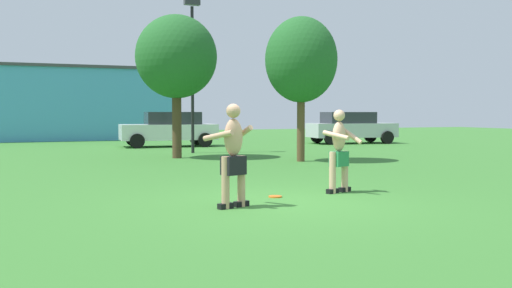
{
  "coord_description": "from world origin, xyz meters",
  "views": [
    {
      "loc": [
        -4.08,
        -8.8,
        1.55
      ],
      "look_at": [
        0.34,
        1.91,
        0.91
      ],
      "focal_mm": 39.95,
      "sensor_mm": 36.0,
      "label": 1
    }
  ],
  "objects_px": {
    "frisbee": "(275,197)",
    "car_white_mid_lot": "(169,129)",
    "player_near": "(233,153)",
    "tree_left_field": "(301,60)",
    "lamp_post": "(192,60)",
    "car_silver_near_post": "(351,127)",
    "tree_behind_players": "(176,57)",
    "player_in_green": "(339,150)"
  },
  "relations": [
    {
      "from": "car_white_mid_lot",
      "to": "tree_behind_players",
      "type": "relative_size",
      "value": 0.91
    },
    {
      "from": "player_in_green",
      "to": "tree_behind_players",
      "type": "bearing_deg",
      "value": 94.71
    },
    {
      "from": "car_silver_near_post",
      "to": "player_near",
      "type": "bearing_deg",
      "value": -127.21
    },
    {
      "from": "player_near",
      "to": "tree_left_field",
      "type": "distance_m",
      "value": 9.3
    },
    {
      "from": "car_silver_near_post",
      "to": "tree_left_field",
      "type": "bearing_deg",
      "value": -129.91
    },
    {
      "from": "car_white_mid_lot",
      "to": "tree_behind_players",
      "type": "xyz_separation_m",
      "value": [
        -1.35,
        -6.58,
        2.59
      ]
    },
    {
      "from": "player_in_green",
      "to": "frisbee",
      "type": "height_order",
      "value": "player_in_green"
    },
    {
      "from": "player_near",
      "to": "lamp_post",
      "type": "height_order",
      "value": "lamp_post"
    },
    {
      "from": "player_in_green",
      "to": "lamp_post",
      "type": "distance_m",
      "value": 11.92
    },
    {
      "from": "car_white_mid_lot",
      "to": "car_silver_near_post",
      "type": "bearing_deg",
      "value": -5.23
    },
    {
      "from": "frisbee",
      "to": "car_white_mid_lot",
      "type": "height_order",
      "value": "car_white_mid_lot"
    },
    {
      "from": "car_silver_near_post",
      "to": "tree_behind_players",
      "type": "xyz_separation_m",
      "value": [
        -10.44,
        -5.74,
        2.59
      ]
    },
    {
      "from": "player_near",
      "to": "car_silver_near_post",
      "type": "distance_m",
      "value": 20.11
    },
    {
      "from": "player_in_green",
      "to": "car_silver_near_post",
      "type": "relative_size",
      "value": 0.36
    },
    {
      "from": "player_in_green",
      "to": "tree_behind_players",
      "type": "distance_m",
      "value": 9.8
    },
    {
      "from": "player_in_green",
      "to": "lamp_post",
      "type": "xyz_separation_m",
      "value": [
        0.41,
        11.59,
        2.73
      ]
    },
    {
      "from": "player_near",
      "to": "tree_left_field",
      "type": "bearing_deg",
      "value": 56.12
    },
    {
      "from": "player_in_green",
      "to": "player_near",
      "type": "bearing_deg",
      "value": -161.08
    },
    {
      "from": "frisbee",
      "to": "tree_left_field",
      "type": "bearing_deg",
      "value": 59.68
    },
    {
      "from": "tree_left_field",
      "to": "tree_behind_players",
      "type": "xyz_separation_m",
      "value": [
        -3.31,
        2.79,
        0.22
      ]
    },
    {
      "from": "player_near",
      "to": "frisbee",
      "type": "xyz_separation_m",
      "value": [
        1.1,
        0.77,
        -0.88
      ]
    },
    {
      "from": "frisbee",
      "to": "car_silver_near_post",
      "type": "xyz_separation_m",
      "value": [
        11.06,
        15.24,
        0.81
      ]
    },
    {
      "from": "car_silver_near_post",
      "to": "car_white_mid_lot",
      "type": "height_order",
      "value": "same"
    },
    {
      "from": "frisbee",
      "to": "lamp_post",
      "type": "bearing_deg",
      "value": 81.23
    },
    {
      "from": "player_near",
      "to": "frisbee",
      "type": "bearing_deg",
      "value": 35.1
    },
    {
      "from": "car_white_mid_lot",
      "to": "lamp_post",
      "type": "bearing_deg",
      "value": -92.16
    },
    {
      "from": "car_silver_near_post",
      "to": "tree_left_field",
      "type": "distance_m",
      "value": 11.37
    },
    {
      "from": "frisbee",
      "to": "tree_left_field",
      "type": "xyz_separation_m",
      "value": [
        3.92,
        6.71,
        3.19
      ]
    },
    {
      "from": "car_white_mid_lot",
      "to": "tree_behind_players",
      "type": "bearing_deg",
      "value": -101.6
    },
    {
      "from": "player_near",
      "to": "car_silver_near_post",
      "type": "xyz_separation_m",
      "value": [
        12.16,
        16.02,
        -0.07
      ]
    },
    {
      "from": "player_near",
      "to": "lamp_post",
      "type": "bearing_deg",
      "value": 76.88
    },
    {
      "from": "tree_left_field",
      "to": "car_white_mid_lot",
      "type": "bearing_deg",
      "value": 101.81
    },
    {
      "from": "tree_behind_players",
      "to": "player_near",
      "type": "bearing_deg",
      "value": -99.49
    },
    {
      "from": "car_silver_near_post",
      "to": "player_in_green",
      "type": "bearing_deg",
      "value": -122.53
    },
    {
      "from": "player_near",
      "to": "tree_left_field",
      "type": "relative_size",
      "value": 0.37
    },
    {
      "from": "frisbee",
      "to": "car_white_mid_lot",
      "type": "relative_size",
      "value": 0.06
    },
    {
      "from": "frisbee",
      "to": "car_silver_near_post",
      "type": "height_order",
      "value": "car_silver_near_post"
    },
    {
      "from": "lamp_post",
      "to": "player_near",
      "type": "bearing_deg",
      "value": -103.12
    },
    {
      "from": "player_near",
      "to": "player_in_green",
      "type": "bearing_deg",
      "value": 18.92
    },
    {
      "from": "frisbee",
      "to": "player_near",
      "type": "bearing_deg",
      "value": -144.9
    },
    {
      "from": "player_in_green",
      "to": "car_silver_near_post",
      "type": "distance_m",
      "value": 17.98
    },
    {
      "from": "player_near",
      "to": "frisbee",
      "type": "distance_m",
      "value": 1.61
    }
  ]
}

